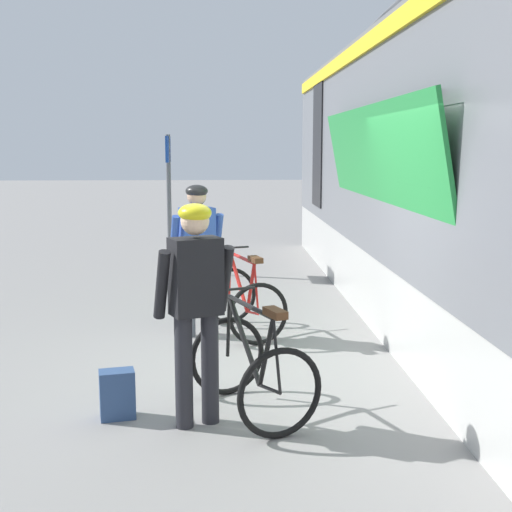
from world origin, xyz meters
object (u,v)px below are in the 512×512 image
at_px(cyclist_near_in_blue, 197,246).
at_px(bicycle_far_black, 252,368).
at_px(cyclist_far_in_dark, 196,295).
at_px(platform_sign_post, 169,180).
at_px(backpack_on_platform, 117,394).
at_px(bicycle_near_red, 243,301).

distance_m(cyclist_near_in_blue, bicycle_far_black, 2.58).
bearing_deg(cyclist_far_in_dark, platform_sign_post, 96.06).
bearing_deg(cyclist_far_in_dark, bicycle_far_black, 21.45).
bearing_deg(cyclist_near_in_blue, backpack_on_platform, -103.18).
relative_size(bicycle_near_red, bicycle_far_black, 0.98).
height_order(cyclist_far_in_dark, bicycle_far_black, cyclist_far_in_dark).
xyz_separation_m(bicycle_near_red, platform_sign_post, (-1.15, 4.03, 1.22)).
height_order(bicycle_far_black, platform_sign_post, platform_sign_post).
xyz_separation_m(cyclist_far_in_dark, bicycle_far_black, (0.44, 0.17, -0.65)).
xyz_separation_m(bicycle_near_red, backpack_on_platform, (-1.10, -2.48, -0.20)).
distance_m(backpack_on_platform, platform_sign_post, 6.66).
distance_m(cyclist_far_in_dark, platform_sign_post, 6.73).
distance_m(cyclist_far_in_dark, bicycle_far_black, 0.81).
height_order(bicycle_near_red, platform_sign_post, platform_sign_post).
bearing_deg(platform_sign_post, bicycle_near_red, -74.01).
bearing_deg(bicycle_near_red, backpack_on_platform, -113.90).
relative_size(cyclist_far_in_dark, bicycle_near_red, 1.43).
relative_size(cyclist_far_in_dark, platform_sign_post, 0.73).
xyz_separation_m(cyclist_near_in_blue, platform_sign_post, (-0.63, 4.06, 0.57)).
bearing_deg(backpack_on_platform, cyclist_far_in_dark, -26.45).
xyz_separation_m(cyclist_far_in_dark, platform_sign_post, (-0.71, 6.67, 0.57)).
distance_m(bicycle_far_black, platform_sign_post, 6.71).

